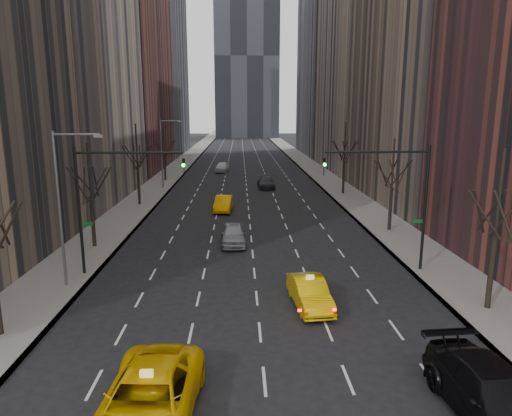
{
  "coord_description": "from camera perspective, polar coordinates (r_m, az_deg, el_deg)",
  "views": [
    {
      "loc": [
        -0.88,
        -15.79,
        10.21
      ],
      "look_at": [
        0.23,
        15.67,
        3.5
      ],
      "focal_mm": 32.0,
      "sensor_mm": 36.0,
      "label": 1
    }
  ],
  "objects": [
    {
      "name": "bld_right_far",
      "position": [
        84.18,
        14.48,
        21.8
      ],
      "size": [
        14.0,
        28.0,
        50.0
      ],
      "primitive_type": "cube",
      "color": "tan",
      "rests_on": "ground"
    },
    {
      "name": "tree_lw_b",
      "position": [
        36.16,
        -19.9,
        0.96
      ],
      "size": [
        3.36,
        3.5,
        7.82
      ],
      "color": "black",
      "rests_on": "ground"
    },
    {
      "name": "taxi_suv",
      "position": [
        16.55,
        -13.38,
        -22.5
      ],
      "size": [
        3.39,
        6.74,
        1.83
      ],
      "primitive_type": "imported",
      "rotation": [
        0.0,
        0.0,
        -0.05
      ],
      "color": "#F4BC05",
      "rests_on": "ground"
    },
    {
      "name": "far_car_white",
      "position": [
        78.32,
        -4.27,
        5.14
      ],
      "size": [
        2.48,
        5.2,
        1.71
      ],
      "primitive_type": "imported",
      "rotation": [
        0.0,
        0.0,
        -0.09
      ],
      "color": "silver",
      "rests_on": "ground"
    },
    {
      "name": "tree_lw_c",
      "position": [
        51.39,
        -14.56,
        4.75
      ],
      "size": [
        3.36,
        3.5,
        8.74
      ],
      "color": "black",
      "rests_on": "ground"
    },
    {
      "name": "bld_left_deep",
      "position": [
        115.38,
        -13.24,
        21.61
      ],
      "size": [
        14.0,
        30.0,
        60.0
      ],
      "primitive_type": "cube",
      "color": "slate",
      "rests_on": "ground"
    },
    {
      "name": "taxi_sedan",
      "position": [
        24.77,
        6.73,
        -10.47
      ],
      "size": [
        2.08,
        4.79,
        1.53
      ],
      "primitive_type": "imported",
      "rotation": [
        0.0,
        0.0,
        0.1
      ],
      "color": "#DBAB04",
      "rests_on": "ground"
    },
    {
      "name": "bld_left_far",
      "position": [
        85.17,
        -17.02,
        19.49
      ],
      "size": [
        14.0,
        28.0,
        44.0
      ],
      "primitive_type": "cube",
      "color": "brown",
      "rests_on": "ground"
    },
    {
      "name": "far_suv_grey",
      "position": [
        61.78,
        1.24,
        3.23
      ],
      "size": [
        2.3,
        5.3,
        1.52
      ],
      "primitive_type": "imported",
      "rotation": [
        0.0,
        0.0,
        0.03
      ],
      "color": "#2D2C31",
      "rests_on": "ground"
    },
    {
      "name": "far_taxi",
      "position": [
        47.53,
        -4.06,
        0.57
      ],
      "size": [
        1.99,
        4.87,
        1.57
      ],
      "primitive_type": "imported",
      "rotation": [
        0.0,
        0.0,
        -0.07
      ],
      "color": "#FFA805",
      "rests_on": "ground"
    },
    {
      "name": "traffic_mast_left",
      "position": [
        29.36,
        -18.28,
        2.17
      ],
      "size": [
        6.69,
        0.39,
        8.0
      ],
      "color": "black",
      "rests_on": "ground"
    },
    {
      "name": "tree_rw_b",
      "position": [
        40.45,
        16.58,
        2.29
      ],
      "size": [
        3.36,
        3.5,
        7.82
      ],
      "color": "black",
      "rests_on": "ground"
    },
    {
      "name": "tree_rw_c",
      "position": [
        57.59,
        10.96,
        5.66
      ],
      "size": [
        3.36,
        3.5,
        8.74
      ],
      "color": "black",
      "rests_on": "ground"
    },
    {
      "name": "parked_suv_black",
      "position": [
        18.18,
        27.62,
        -20.17
      ],
      "size": [
        3.03,
        6.56,
        1.86
      ],
      "primitive_type": "imported",
      "rotation": [
        0.0,
        0.0,
        0.07
      ],
      "color": "black",
      "rests_on": "ground"
    },
    {
      "name": "streetlight_far",
      "position": [
        61.77,
        -11.4,
        7.54
      ],
      "size": [
        2.83,
        0.22,
        9.0
      ],
      "color": "slate",
      "rests_on": "ground"
    },
    {
      "name": "tree_lw_d",
      "position": [
        69.01,
        -11.36,
        6.27
      ],
      "size": [
        3.36,
        3.5,
        7.36
      ],
      "color": "black",
      "rests_on": "ground"
    },
    {
      "name": "ground",
      "position": [
        18.82,
        1.06,
        -20.82
      ],
      "size": [
        400.0,
        400.0,
        0.0
      ],
      "primitive_type": "plane",
      "color": "black",
      "rests_on": "ground"
    },
    {
      "name": "bld_right_deep",
      "position": [
        114.58,
        9.95,
        21.3
      ],
      "size": [
        14.0,
        30.0,
        58.0
      ],
      "primitive_type": "cube",
      "color": "slate",
      "rests_on": "ground"
    },
    {
      "name": "traffic_mast_right",
      "position": [
        29.9,
        17.53,
        2.38
      ],
      "size": [
        6.69,
        0.39,
        8.0
      ],
      "color": "black",
      "rests_on": "ground"
    },
    {
      "name": "sidewalk_left",
      "position": [
        87.13,
        -9.55,
        5.19
      ],
      "size": [
        4.5,
        320.0,
        0.15
      ],
      "primitive_type": "cube",
      "color": "slate",
      "rests_on": "ground"
    },
    {
      "name": "streetlight_near",
      "position": [
        28.02,
        -22.82,
        1.65
      ],
      "size": [
        2.83,
        0.22,
        9.0
      ],
      "color": "slate",
      "rests_on": "ground"
    },
    {
      "name": "tree_rw_a",
      "position": [
        26.09,
        27.69,
        -3.43
      ],
      "size": [
        3.36,
        3.5,
        8.28
      ],
      "color": "black",
      "rests_on": "ground"
    },
    {
      "name": "silver_sedan_ahead",
      "position": [
        35.68,
        -2.85,
        -3.27
      ],
      "size": [
        2.05,
        4.78,
        1.61
      ],
      "primitive_type": "imported",
      "rotation": [
        0.0,
        0.0,
        0.03
      ],
      "color": "#93959B",
      "rests_on": "ground"
    },
    {
      "name": "sidewalk_right",
      "position": [
        87.38,
        6.65,
        5.29
      ],
      "size": [
        4.5,
        320.0,
        0.15
      ],
      "primitive_type": "cube",
      "color": "slate",
      "rests_on": "ground"
    }
  ]
}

